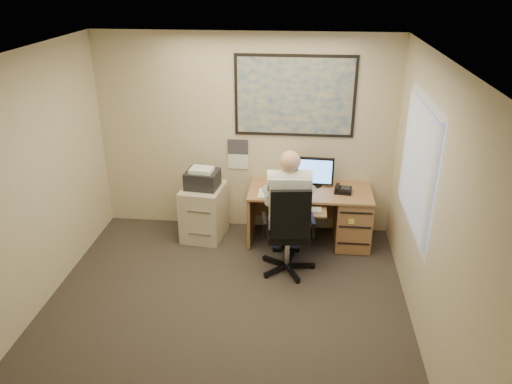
# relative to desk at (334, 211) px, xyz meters

# --- Properties ---
(room_shell) EXTENTS (4.00, 4.50, 2.70)m
(room_shell) POSITION_rel_desk_xyz_m (-1.23, -1.90, 0.91)
(room_shell) COLOR #312B26
(room_shell) RESTS_ON ground
(desk) EXTENTS (1.60, 0.97, 1.15)m
(desk) POSITION_rel_desk_xyz_m (0.00, 0.00, 0.00)
(desk) COLOR #A67347
(desk) RESTS_ON ground
(world_map) EXTENTS (1.56, 0.03, 1.06)m
(world_map) POSITION_rel_desk_xyz_m (-0.58, 0.33, 1.46)
(world_map) COLOR #1E4C93
(world_map) RESTS_ON room_shell
(wall_calendar) EXTENTS (0.28, 0.01, 0.42)m
(wall_calendar) POSITION_rel_desk_xyz_m (-1.33, 0.34, 0.64)
(wall_calendar) COLOR white
(wall_calendar) RESTS_ON room_shell
(window_blinds) EXTENTS (0.06, 1.40, 1.30)m
(window_blinds) POSITION_rel_desk_xyz_m (0.74, -1.10, 1.11)
(window_blinds) COLOR silver
(window_blinds) RESTS_ON room_shell
(filing_cabinet) EXTENTS (0.59, 0.68, 1.01)m
(filing_cabinet) POSITION_rel_desk_xyz_m (-1.76, -0.03, -0.01)
(filing_cabinet) COLOR beige
(filing_cabinet) RESTS_ON ground
(office_chair) EXTENTS (0.78, 0.78, 1.17)m
(office_chair) POSITION_rel_desk_xyz_m (-0.60, -0.81, -0.10)
(office_chair) COLOR black
(office_chair) RESTS_ON ground
(person) EXTENTS (0.72, 0.98, 1.53)m
(person) POSITION_rel_desk_xyz_m (-0.59, -0.73, 0.32)
(person) COLOR silver
(person) RESTS_ON office_chair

